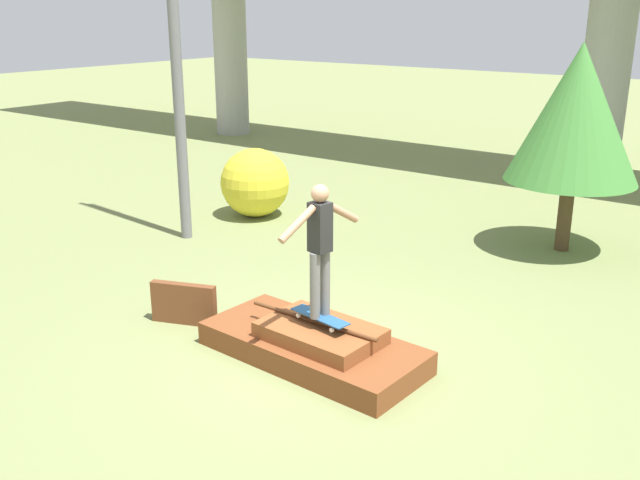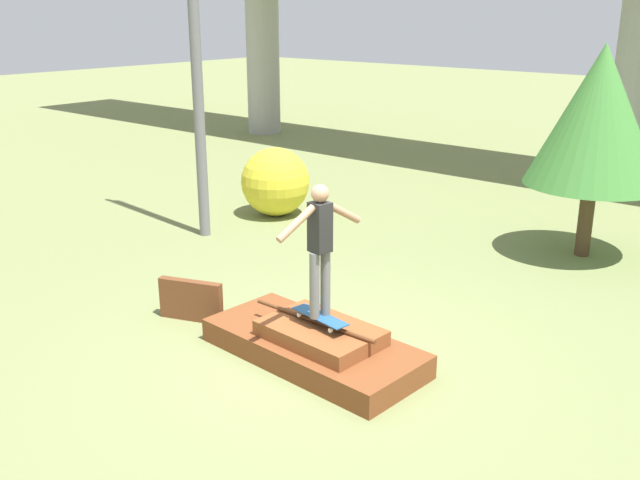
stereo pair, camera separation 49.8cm
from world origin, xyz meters
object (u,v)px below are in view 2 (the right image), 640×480
Objects in this scene: skateboard at (320,317)px; skater at (320,241)px; bush_yellow_flowering at (275,182)px; tree_behind_right at (598,116)px.

skater is (-0.00, 0.00, 0.95)m from skateboard.
bush_yellow_flowering is (-4.89, 4.38, 0.09)m from skateboard.
skater reaches higher than bush_yellow_flowering.
skateboard is 0.60× the size of bush_yellow_flowering.
skateboard is 0.95m from skater.
tree_behind_right reaches higher than skateboard.
skateboard is at bearing -99.02° from tree_behind_right.
tree_behind_right is (0.95, 5.99, 1.81)m from skateboard.
skater is at bearing -99.02° from tree_behind_right.
tree_behind_right is at bearing 80.98° from skateboard.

